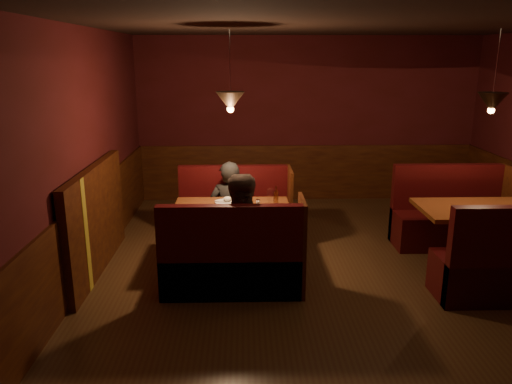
{
  "coord_description": "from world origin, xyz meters",
  "views": [
    {
      "loc": [
        -1.13,
        -5.36,
        2.57
      ],
      "look_at": [
        -0.98,
        0.52,
        0.95
      ],
      "focal_mm": 35.0,
      "sensor_mm": 36.0,
      "label": 1
    }
  ],
  "objects_px": {
    "main_bench_far": "(236,218)",
    "diner_b": "(246,217)",
    "main_table": "(233,220)",
    "diner_a": "(230,192)",
    "second_table": "(477,224)",
    "second_bench_far": "(450,220)",
    "main_bench_near": "(233,265)"
  },
  "relations": [
    {
      "from": "main_table",
      "to": "second_bench_far",
      "type": "relative_size",
      "value": 0.92
    },
    {
      "from": "main_table",
      "to": "diner_b",
      "type": "bearing_deg",
      "value": -76.35
    },
    {
      "from": "main_bench_near",
      "to": "second_bench_far",
      "type": "xyz_separation_m",
      "value": [
        2.99,
        1.45,
        0.01
      ]
    },
    {
      "from": "main_table",
      "to": "main_bench_far",
      "type": "xyz_separation_m",
      "value": [
        0.02,
        0.81,
        -0.25
      ]
    },
    {
      "from": "second_bench_far",
      "to": "diner_a",
      "type": "relative_size",
      "value": 1.0
    },
    {
      "from": "main_bench_near",
      "to": "diner_a",
      "type": "height_order",
      "value": "diner_a"
    },
    {
      "from": "main_table",
      "to": "diner_a",
      "type": "bearing_deg",
      "value": 95.2
    },
    {
      "from": "main_bench_far",
      "to": "second_table",
      "type": "xyz_separation_m",
      "value": [
        2.96,
        -1.02,
        0.25
      ]
    },
    {
      "from": "second_table",
      "to": "second_bench_far",
      "type": "xyz_separation_m",
      "value": [
        0.03,
        0.84,
        -0.23
      ]
    },
    {
      "from": "main_bench_far",
      "to": "diner_a",
      "type": "height_order",
      "value": "diner_a"
    },
    {
      "from": "main_bench_near",
      "to": "second_bench_far",
      "type": "distance_m",
      "value": 3.32
    },
    {
      "from": "main_bench_near",
      "to": "second_bench_far",
      "type": "height_order",
      "value": "second_bench_far"
    },
    {
      "from": "main_table",
      "to": "diner_b",
      "type": "distance_m",
      "value": 0.71
    },
    {
      "from": "main_bench_far",
      "to": "second_table",
      "type": "bearing_deg",
      "value": -19.03
    },
    {
      "from": "main_bench_far",
      "to": "diner_b",
      "type": "height_order",
      "value": "diner_b"
    },
    {
      "from": "main_bench_far",
      "to": "main_bench_near",
      "type": "distance_m",
      "value": 1.62
    },
    {
      "from": "diner_a",
      "to": "second_table",
      "type": "bearing_deg",
      "value": 169.28
    },
    {
      "from": "main_bench_near",
      "to": "second_bench_far",
      "type": "bearing_deg",
      "value": 25.79
    },
    {
      "from": "diner_a",
      "to": "diner_b",
      "type": "xyz_separation_m",
      "value": [
        0.21,
        -1.27,
        0.06
      ]
    },
    {
      "from": "main_bench_far",
      "to": "diner_b",
      "type": "bearing_deg",
      "value": -84.53
    },
    {
      "from": "main_table",
      "to": "main_bench_near",
      "type": "relative_size",
      "value": 0.91
    },
    {
      "from": "main_bench_far",
      "to": "diner_b",
      "type": "distance_m",
      "value": 1.54
    },
    {
      "from": "second_table",
      "to": "diner_a",
      "type": "xyz_separation_m",
      "value": [
        -3.03,
        0.84,
        0.19
      ]
    },
    {
      "from": "main_bench_near",
      "to": "diner_b",
      "type": "relative_size",
      "value": 0.94
    },
    {
      "from": "second_table",
      "to": "diner_b",
      "type": "height_order",
      "value": "diner_b"
    },
    {
      "from": "main_bench_far",
      "to": "main_bench_near",
      "type": "xyz_separation_m",
      "value": [
        0.0,
        -1.62,
        0.0
      ]
    },
    {
      "from": "main_table",
      "to": "main_bench_far",
      "type": "bearing_deg",
      "value": 88.8
    },
    {
      "from": "main_bench_near",
      "to": "diner_b",
      "type": "xyz_separation_m",
      "value": [
        0.14,
        0.17,
        0.5
      ]
    },
    {
      "from": "diner_a",
      "to": "diner_b",
      "type": "bearing_deg",
      "value": 104.28
    },
    {
      "from": "main_bench_far",
      "to": "main_bench_near",
      "type": "relative_size",
      "value": 1.0
    },
    {
      "from": "second_bench_far",
      "to": "diner_a",
      "type": "bearing_deg",
      "value": -179.98
    },
    {
      "from": "second_bench_far",
      "to": "diner_b",
      "type": "height_order",
      "value": "diner_b"
    }
  ]
}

